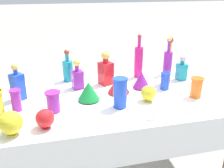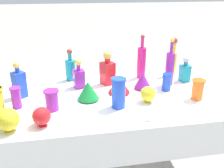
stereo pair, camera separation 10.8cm
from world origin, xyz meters
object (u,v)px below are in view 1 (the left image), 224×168
object	(u,v)px
square_decanter_2	(106,70)
slender_vase_1	(53,101)
round_bowl_0	(11,123)
cardboard_box_behind_left	(49,107)
fluted_vase_1	(119,84)
slender_vase_0	(197,87)
tall_bottle_0	(169,58)
slender_vase_3	(165,80)
square_decanter_1	(17,85)
tall_bottle_1	(68,69)
tall_bottle_2	(139,61)
fluted_vase_2	(141,79)
round_bowl_1	(45,118)
slender_vase_2	(120,92)
fluted_vase_0	(89,91)
square_decanter_3	(182,70)
round_bowl_2	(148,93)
slender_vase_4	(16,99)
tall_bottle_3	(167,66)
square_decanter_0	(77,77)

from	to	relation	value
square_decanter_2	slender_vase_1	bearing A→B (deg)	-137.79
round_bowl_0	cardboard_box_behind_left	world-z (taller)	round_bowl_0
fluted_vase_1	cardboard_box_behind_left	size ratio (longest dim) A/B	0.41
slender_vase_0	round_bowl_0	size ratio (longest dim) A/B	1.07
tall_bottle_0	slender_vase_3	bearing A→B (deg)	-118.79
square_decanter_1	tall_bottle_1	bearing A→B (deg)	37.59
tall_bottle_2	fluted_vase_2	size ratio (longest dim) A/B	2.76
round_bowl_1	tall_bottle_1	bearing A→B (deg)	75.50
square_decanter_2	fluted_vase_2	world-z (taller)	square_decanter_2
tall_bottle_0	tall_bottle_2	bearing A→B (deg)	-177.35
slender_vase_2	slender_vase_3	xyz separation A→B (m)	(0.45, 0.22, -0.04)
tall_bottle_0	fluted_vase_1	xyz separation A→B (m)	(-0.59, -0.34, -0.08)
tall_bottle_2	slender_vase_1	distance (m)	0.95
tall_bottle_2	slender_vase_0	distance (m)	0.61
square_decanter_1	slender_vase_3	size ratio (longest dim) A/B	1.95
slender_vase_3	slender_vase_1	bearing A→B (deg)	-168.49
slender_vase_0	fluted_vase_0	world-z (taller)	slender_vase_0
round_bowl_1	cardboard_box_behind_left	size ratio (longest dim) A/B	0.30
slender_vase_2	round_bowl_0	xyz separation A→B (m)	(-0.71, -0.19, -0.04)
fluted_vase_2	slender_vase_3	bearing A→B (deg)	-19.73
square_decanter_1	square_decanter_2	bearing A→B (deg)	12.12
square_decanter_3	fluted_vase_0	bearing A→B (deg)	-165.12
tall_bottle_1	slender_vase_1	world-z (taller)	tall_bottle_1
tall_bottle_2	round_bowl_2	world-z (taller)	tall_bottle_2
slender_vase_3	cardboard_box_behind_left	size ratio (longest dim) A/B	0.35
tall_bottle_0	slender_vase_0	distance (m)	0.55
square_decanter_1	round_bowl_0	world-z (taller)	square_decanter_1
slender_vase_0	square_decanter_2	bearing A→B (deg)	145.19
slender_vase_0	cardboard_box_behind_left	xyz separation A→B (m)	(-1.16, 1.30, -0.69)
slender_vase_0	round_bowl_2	xyz separation A→B (m)	(-0.38, 0.02, -0.02)
slender_vase_3	slender_vase_4	bearing A→B (deg)	-174.65
round_bowl_0	slender_vase_4	bearing A→B (deg)	90.52
tall_bottle_3	round_bowl_1	bearing A→B (deg)	-154.11
tall_bottle_2	fluted_vase_0	world-z (taller)	tall_bottle_2
square_decanter_3	round_bowl_1	size ratio (longest dim) A/B	1.83
square_decanter_1	round_bowl_2	xyz separation A→B (m)	(0.94, -0.26, -0.05)
cardboard_box_behind_left	square_decanter_0	bearing A→B (deg)	-72.18
tall_bottle_3	slender_vase_0	size ratio (longest dim) A/B	2.59
slender_vase_3	slender_vase_4	xyz separation A→B (m)	(-1.16, -0.11, 0.01)
slender_vase_3	tall_bottle_0	bearing A→B (deg)	61.21
tall_bottle_0	round_bowl_1	size ratio (longest dim) A/B	2.90
square_decanter_3	round_bowl_0	world-z (taller)	square_decanter_3
round_bowl_2	cardboard_box_behind_left	bearing A→B (deg)	121.19
tall_bottle_0	slender_vase_1	size ratio (longest dim) A/B	2.42
square_decanter_1	slender_vase_2	xyz separation A→B (m)	(0.71, -0.30, -0.00)
square_decanter_1	slender_vase_4	bearing A→B (deg)	-89.05
square_decanter_3	fluted_vase_1	size ratio (longest dim) A/B	1.31
tall_bottle_0	slender_vase_3	world-z (taller)	tall_bottle_0
slender_vase_3	square_decanter_2	bearing A→B (deg)	153.14
square_decanter_2	fluted_vase_1	distance (m)	0.23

